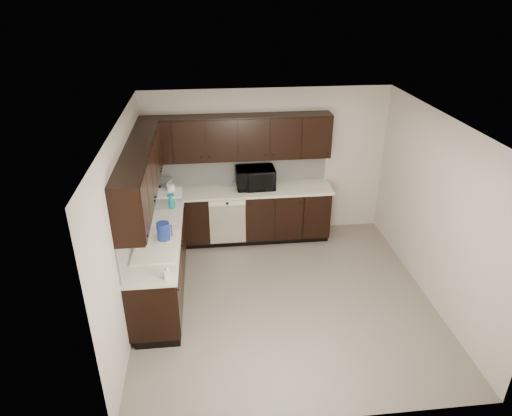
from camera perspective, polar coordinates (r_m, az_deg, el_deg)
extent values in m
plane|color=gray|center=(6.51, 3.51, -11.16)|extent=(4.00, 4.00, 0.00)
plane|color=white|center=(5.37, 4.25, 10.51)|extent=(4.00, 4.00, 0.00)
cube|color=beige|center=(7.64, 1.31, 5.59)|extent=(4.00, 0.02, 2.50)
cube|color=beige|center=(5.85, -15.85, -2.32)|extent=(0.02, 4.00, 2.50)
cube|color=beige|center=(6.47, 21.59, -0.39)|extent=(0.02, 4.00, 2.50)
cube|color=beige|center=(4.21, 8.57, -14.08)|extent=(4.00, 0.02, 2.50)
cube|color=black|center=(7.65, -2.18, -0.97)|extent=(3.00, 0.60, 0.90)
cube|color=black|center=(6.47, -11.97, -7.16)|extent=(0.60, 2.20, 0.90)
cube|color=black|center=(7.87, -2.14, -3.46)|extent=(3.00, 0.54, 0.10)
cube|color=black|center=(6.69, -11.39, -10.01)|extent=(0.54, 2.20, 0.10)
cube|color=beige|center=(7.44, -2.24, 2.24)|extent=(3.03, 0.63, 0.04)
cube|color=beige|center=(6.22, -12.37, -3.55)|extent=(0.63, 2.23, 0.04)
cube|color=silver|center=(7.61, -2.43, 4.92)|extent=(3.00, 0.02, 0.48)
cube|color=silver|center=(6.41, -14.92, -0.30)|extent=(0.02, 2.80, 0.48)
cube|color=black|center=(7.27, -2.43, 8.81)|extent=(3.00, 0.33, 0.70)
cube|color=black|center=(6.00, -14.32, 4.10)|extent=(0.33, 2.47, 0.70)
cube|color=beige|center=(7.36, -3.57, -1.73)|extent=(0.58, 0.02, 0.78)
cube|color=beige|center=(7.20, -3.64, 0.63)|extent=(0.58, 0.03, 0.08)
cylinder|color=black|center=(7.18, -3.63, 0.58)|extent=(0.04, 0.02, 0.04)
cube|color=beige|center=(5.95, -12.45, -4.77)|extent=(0.54, 0.82, 0.03)
cube|color=beige|center=(5.83, -12.54, -6.50)|extent=(0.42, 0.34, 0.16)
cube|color=beige|center=(6.17, -12.21, -4.49)|extent=(0.42, 0.34, 0.16)
cylinder|color=silver|center=(5.92, -14.68, -3.81)|extent=(0.03, 0.03, 0.26)
cylinder|color=silver|center=(5.86, -14.33, -2.78)|extent=(0.14, 0.02, 0.02)
cylinder|color=#B2B2B7|center=(5.81, -12.57, -6.25)|extent=(0.20, 0.20, 0.10)
imported|color=black|center=(7.41, -0.08, 3.76)|extent=(0.63, 0.43, 0.34)
imported|color=gray|center=(5.30, -11.02, -7.83)|extent=(0.09, 0.09, 0.17)
imported|color=gray|center=(6.50, -13.28, -0.87)|extent=(0.12, 0.12, 0.25)
cube|color=silver|center=(7.46, -11.91, 2.76)|extent=(0.39, 0.33, 0.21)
cube|color=white|center=(7.01, -11.18, 1.15)|extent=(0.54, 0.45, 0.18)
cylinder|color=#102A97|center=(6.03, -11.50, -2.93)|extent=(0.21, 0.21, 0.25)
cylinder|color=#0C8C80|center=(6.87, -10.55, 0.82)|extent=(0.13, 0.13, 0.22)
cylinder|color=white|center=(7.07, -10.55, 1.82)|extent=(0.15, 0.15, 0.27)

